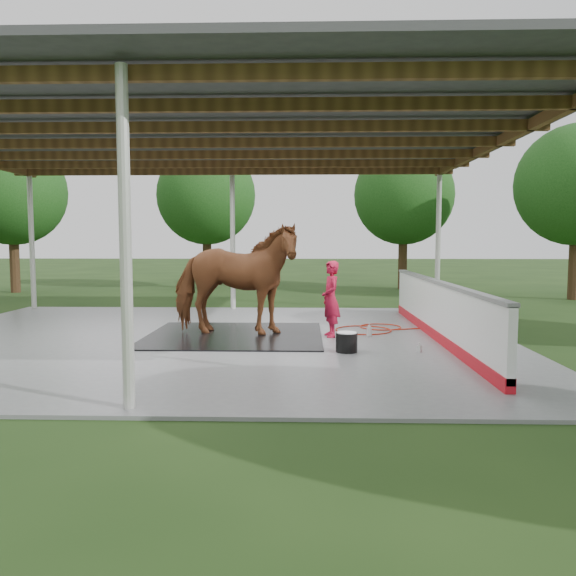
{
  "coord_description": "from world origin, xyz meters",
  "views": [
    {
      "loc": [
        2.02,
        -10.96,
        1.97
      ],
      "look_at": [
        1.67,
        0.49,
        1.0
      ],
      "focal_mm": 35.0,
      "sensor_mm": 36.0,
      "label": 1
    }
  ],
  "objects_px": {
    "wash_bucket": "(347,342)",
    "dasher_board": "(437,311)",
    "horse": "(234,279)",
    "handler": "(331,299)"
  },
  "relations": [
    {
      "from": "dasher_board",
      "to": "wash_bucket",
      "type": "bearing_deg",
      "value": -143.67
    },
    {
      "from": "horse",
      "to": "handler",
      "type": "distance_m",
      "value": 1.97
    },
    {
      "from": "dasher_board",
      "to": "handler",
      "type": "relative_size",
      "value": 5.26
    },
    {
      "from": "handler",
      "to": "wash_bucket",
      "type": "relative_size",
      "value": 4.06
    },
    {
      "from": "horse",
      "to": "wash_bucket",
      "type": "bearing_deg",
      "value": -120.83
    },
    {
      "from": "dasher_board",
      "to": "horse",
      "type": "bearing_deg",
      "value": 176.64
    },
    {
      "from": "dasher_board",
      "to": "horse",
      "type": "height_order",
      "value": "horse"
    },
    {
      "from": "wash_bucket",
      "to": "dasher_board",
      "type": "bearing_deg",
      "value": 36.33
    },
    {
      "from": "handler",
      "to": "horse",
      "type": "bearing_deg",
      "value": -103.8
    },
    {
      "from": "wash_bucket",
      "to": "handler",
      "type": "bearing_deg",
      "value": 97.52
    }
  ]
}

